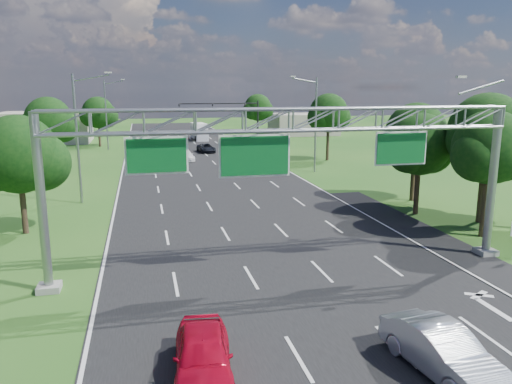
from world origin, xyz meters
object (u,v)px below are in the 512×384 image
object	(u,v)px
traffic_signal	(235,113)
silver_sedan	(442,351)
sign_gantry	(292,133)
red_coupe	(203,355)
box_truck	(200,132)

from	to	relation	value
traffic_signal	silver_sedan	bearing A→B (deg)	-94.62
sign_gantry	traffic_signal	world-z (taller)	sign_gantry
red_coupe	box_truck	size ratio (longest dim) A/B	0.60
traffic_signal	red_coupe	distance (m)	62.79
sign_gantry	red_coupe	bearing A→B (deg)	-122.80
traffic_signal	box_truck	world-z (taller)	traffic_signal
sign_gantry	box_truck	size ratio (longest dim) A/B	3.12
sign_gantry	silver_sedan	bearing A→B (deg)	-78.06
traffic_signal	red_coupe	size ratio (longest dim) A/B	2.71
traffic_signal	box_truck	distance (m)	13.32
sign_gantry	box_truck	xyz separation A→B (m)	(2.98, 65.07, -5.55)
sign_gantry	traffic_signal	xyz separation A→B (m)	(7.15, 53.00, -1.72)
sign_gantry	red_coupe	size ratio (longest dim) A/B	5.22
sign_gantry	red_coupe	xyz separation A→B (m)	(-5.39, -8.36, -6.13)
silver_sedan	red_coupe	bearing A→B (deg)	161.10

